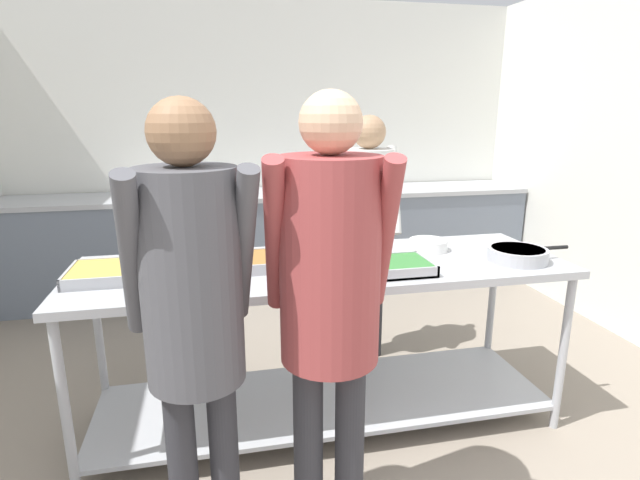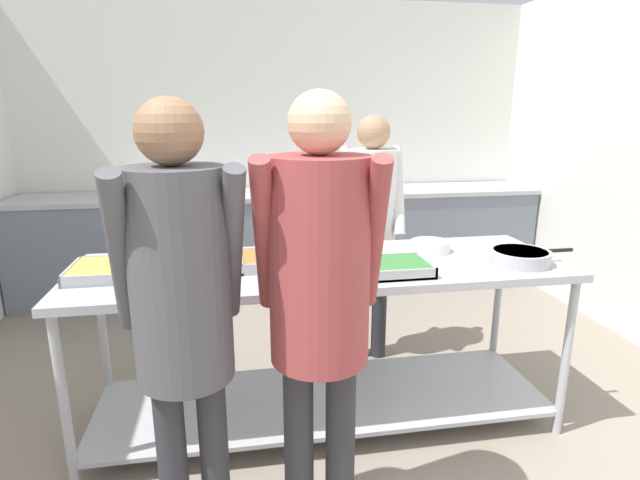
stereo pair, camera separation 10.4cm
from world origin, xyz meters
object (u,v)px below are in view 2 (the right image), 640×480
at_px(serving_tray_roast, 377,268).
at_px(guest_serving_left, 319,284).
at_px(serving_tray_greens, 124,269).
at_px(water_bottle, 213,180).
at_px(cook_behind_counter, 371,212).
at_px(broccoli_bowl, 210,254).
at_px(guest_serving_right, 182,297).
at_px(sauce_pan, 520,256).
at_px(serving_tray_vegetables, 277,260).
at_px(plate_stack, 430,246).

height_order(serving_tray_roast, guest_serving_left, guest_serving_left).
relative_size(serving_tray_greens, guest_serving_left, 0.28).
xyz_separation_m(serving_tray_greens, water_bottle, (0.35, 2.16, 0.13)).
bearing_deg(cook_behind_counter, serving_tray_greens, -154.65).
height_order(serving_tray_greens, broccoli_bowl, broccoli_bowl).
relative_size(guest_serving_left, guest_serving_right, 1.01).
distance_m(sauce_pan, cook_behind_counter, 1.00).
bearing_deg(serving_tray_vegetables, serving_tray_roast, -24.76).
height_order(serving_tray_greens, sauce_pan, sauce_pan).
distance_m(serving_tray_roast, guest_serving_left, 0.71).
xyz_separation_m(broccoli_bowl, sauce_pan, (1.56, -0.30, -0.00)).
height_order(guest_serving_right, cook_behind_counter, guest_serving_right).
xyz_separation_m(guest_serving_left, guest_serving_right, (-0.47, -0.03, -0.01)).
distance_m(serving_tray_greens, serving_tray_roast, 1.22).
bearing_deg(guest_serving_right, serving_tray_greens, 113.82).
distance_m(serving_tray_greens, broccoli_bowl, 0.42).
bearing_deg(guest_serving_right, serving_tray_vegetables, 65.00).
bearing_deg(water_bottle, serving_tray_greens, -99.25).
bearing_deg(plate_stack, serving_tray_vegetables, -173.08).
height_order(serving_tray_vegetables, cook_behind_counter, cook_behind_counter).
relative_size(broccoli_bowl, plate_stack, 1.09).
bearing_deg(cook_behind_counter, guest_serving_right, -125.82).
bearing_deg(plate_stack, serving_tray_greens, -175.28).
height_order(serving_tray_roast, sauce_pan, sauce_pan).
height_order(guest_serving_right, water_bottle, guest_serving_right).
bearing_deg(serving_tray_roast, guest_serving_right, -144.45).
bearing_deg(broccoli_bowl, serving_tray_vegetables, -18.42).
relative_size(serving_tray_vegetables, guest_serving_right, 0.21).
xyz_separation_m(serving_tray_vegetables, cook_behind_counter, (0.67, 0.64, 0.10)).
bearing_deg(guest_serving_right, water_bottle, 89.98).
distance_m(serving_tray_roast, water_bottle, 2.50).
bearing_deg(serving_tray_greens, serving_tray_vegetables, 2.13).
distance_m(plate_stack, water_bottle, 2.39).
bearing_deg(water_bottle, sauce_pan, -55.24).
bearing_deg(broccoli_bowl, serving_tray_greens, -160.94).
relative_size(serving_tray_greens, broccoli_bowl, 2.01).
distance_m(broccoli_bowl, serving_tray_roast, 0.87).
distance_m(cook_behind_counter, water_bottle, 1.83).
xyz_separation_m(sauce_pan, cook_behind_counter, (-0.56, 0.83, 0.08)).
bearing_deg(plate_stack, cook_behind_counter, 109.59).
bearing_deg(sauce_pan, plate_stack, 141.35).
bearing_deg(serving_tray_roast, serving_tray_vegetables, 155.24).
xyz_separation_m(serving_tray_vegetables, serving_tray_roast, (0.47, -0.22, 0.00)).
height_order(serving_tray_greens, water_bottle, water_bottle).
height_order(serving_tray_greens, guest_serving_right, guest_serving_right).
xyz_separation_m(serving_tray_vegetables, plate_stack, (0.86, 0.10, 0.00)).
distance_m(serving_tray_greens, plate_stack, 1.60).
distance_m(serving_tray_vegetables, guest_serving_right, 0.92).
relative_size(sauce_pan, cook_behind_counter, 0.27).
distance_m(plate_stack, guest_serving_right, 1.56).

